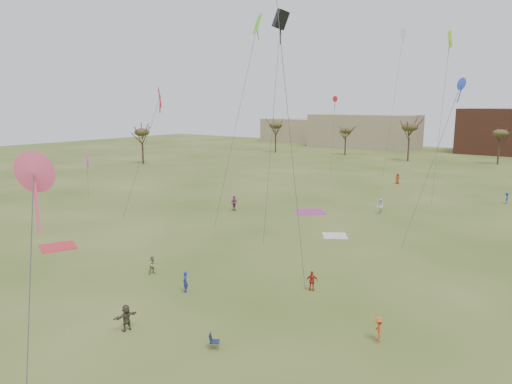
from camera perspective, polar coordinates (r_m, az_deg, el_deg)
The scene contains 18 objects.
ground at distance 34.68m, azimuth -12.13°, elevation -11.96°, with size 260.00×260.00×0.00m, color #364916.
flyer_near_right at distance 34.30m, azimuth -8.59°, elevation -10.72°, with size 0.56×0.37×1.53m, color #22319C.
spectator_fore_a at distance 34.37m, azimuth 6.82°, elevation -10.67°, with size 0.87×0.36×1.48m, color red.
spectator_fore_b at distance 38.21m, azimuth -12.41°, elevation -8.60°, with size 0.74×0.57×1.51m, color tan.
spectator_fore_c at distance 29.64m, azimuth -15.48°, elevation -14.48°, with size 1.48×0.47×1.59m, color brown.
flyer_mid_b at distance 28.32m, azimuth 14.64°, elevation -15.81°, with size 0.95×0.55×1.47m, color #C55524.
spectator_mid_d at distance 58.89m, azimuth -2.68°, elevation -1.37°, with size 1.11×0.46×1.90m, color #963E7F.
spectator_mid_e at distance 59.13m, azimuth 14.83°, elevation -1.70°, with size 0.89×0.70×1.84m, color white.
flyer_far_b at distance 82.25m, azimuth 16.81°, elevation 1.56°, with size 0.84×0.55×1.72m, color #9C321A.
flyer_far_c at distance 71.50m, azimuth 28.12°, elevation -0.65°, with size 0.97×0.56×1.50m, color navy.
blanket_red at distance 48.05m, azimuth -22.91°, elevation -6.15°, with size 3.08×3.08×0.03m, color red.
blanket_cream at distance 48.57m, azimuth 9.56°, elevation -5.27°, with size 2.40×2.40×0.03m, color silver.
blanket_plum at distance 58.78m, azimuth 6.57°, elevation -2.40°, with size 3.42×3.42×0.03m, color #A03182.
camp_chair_center at distance 27.07m, azimuth -5.07°, elevation -17.93°, with size 0.73×0.72×0.87m.
kites_aloft at distance 53.41m, azimuth 11.29°, elevation 16.93°, with size 70.39×74.59×24.44m.
tree_line at distance 103.84m, azimuth 21.37°, elevation 6.55°, with size 117.44×49.32×8.91m.
building_tan at distance 148.53m, azimuth 12.96°, elevation 7.21°, with size 32.00×14.00×10.00m, color #937F60.
building_tan_west at distance 168.78m, azimuth 4.48°, elevation 7.48°, with size 20.00×12.00×8.00m, color #937F60.
Camera 1 is at (24.32, -20.92, 13.19)m, focal length 32.95 mm.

